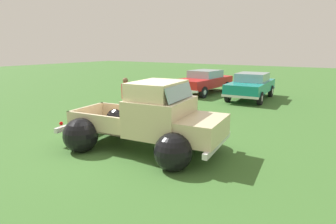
{
  "coord_description": "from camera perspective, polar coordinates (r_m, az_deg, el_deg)",
  "views": [
    {
      "loc": [
        4.78,
        -6.01,
        2.78
      ],
      "look_at": [
        0.0,
        1.44,
        0.77
      ],
      "focal_mm": 30.24,
      "sensor_mm": 36.0,
      "label": 1
    }
  ],
  "objects": [
    {
      "name": "show_car_0",
      "position": [
        17.75,
        7.28,
        6.26
      ],
      "size": [
        2.2,
        4.64,
        1.43
      ],
      "rotation": [
        0.0,
        0.0,
        -1.65
      ],
      "color": "black",
      "rests_on": "ground"
    },
    {
      "name": "show_car_1",
      "position": [
        16.26,
        16.41,
        5.24
      ],
      "size": [
        2.04,
        4.43,
        1.43
      ],
      "rotation": [
        0.0,
        0.0,
        -1.52
      ],
      "color": "black",
      "rests_on": "ground"
    },
    {
      "name": "ground_plane",
      "position": [
        8.16,
        -5.5,
        -7.17
      ],
      "size": [
        80.0,
        80.0,
        0.0
      ],
      "primitive_type": "plane",
      "color": "#3D6B2D"
    },
    {
      "name": "vintage_pickup_truck",
      "position": [
        7.74,
        -3.17,
        -2.36
      ],
      "size": [
        4.79,
        3.15,
        1.96
      ],
      "rotation": [
        0.0,
        0.0,
        0.11
      ],
      "color": "black",
      "rests_on": "ground"
    },
    {
      "name": "spectator_1",
      "position": [
        11.45,
        -8.5,
        3.35
      ],
      "size": [
        0.48,
        0.47,
        1.63
      ],
      "rotation": [
        0.0,
        0.0,
        0.94
      ],
      "color": "navy",
      "rests_on": "ground"
    },
    {
      "name": "spectator_0",
      "position": [
        9.88,
        0.58,
        2.1
      ],
      "size": [
        0.54,
        0.38,
        1.66
      ],
      "rotation": [
        0.0,
        0.0,
        4.59
      ],
      "color": "navy",
      "rests_on": "ground"
    }
  ]
}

